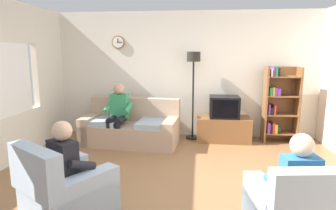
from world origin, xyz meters
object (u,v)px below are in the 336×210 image
(person_in_left_armchair, at_px, (71,164))
(armchair_near_window, at_px, (66,192))
(couch, at_px, (131,129))
(tv, at_px, (224,107))
(floor_lamp, at_px, (193,71))
(person_in_right_armchair, at_px, (294,182))
(bookshelf, at_px, (278,105))
(tv_stand, at_px, (223,129))
(person_on_couch, at_px, (118,111))

(person_in_left_armchair, bearing_deg, armchair_near_window, -122.99)
(couch, relative_size, tv, 3.29)
(armchair_near_window, relative_size, person_in_left_armchair, 1.05)
(tv, relative_size, floor_lamp, 0.32)
(tv, bearing_deg, person_in_right_armchair, -82.33)
(bookshelf, distance_m, floor_lamp, 1.87)
(tv_stand, relative_size, armchair_near_window, 0.94)
(tv_stand, distance_m, person_in_right_armchair, 3.27)
(person_in_left_armchair, bearing_deg, tv_stand, 57.02)
(couch, height_order, tv, tv)
(armchair_near_window, xyz_separation_m, person_on_couch, (-0.11, 2.58, 0.41))
(person_in_left_armchair, bearing_deg, couch, 88.42)
(couch, xyz_separation_m, tv_stand, (1.88, 0.40, -0.06))
(tv, relative_size, person_in_left_armchair, 0.54)
(couch, bearing_deg, tv, 11.31)
(couch, distance_m, armchair_near_window, 2.69)
(couch, distance_m, person_in_left_armchair, 2.63)
(couch, height_order, person_on_couch, person_on_couch)
(bookshelf, bearing_deg, tv, -174.94)
(couch, distance_m, tv_stand, 1.93)
(person_in_right_armchair, bearing_deg, armchair_near_window, 176.76)
(armchair_near_window, bearing_deg, tv, 56.81)
(floor_lamp, height_order, armchair_near_window, floor_lamp)
(couch, distance_m, floor_lamp, 1.75)
(armchair_near_window, xyz_separation_m, person_in_left_armchair, (0.05, 0.07, 0.32))
(bookshelf, height_order, floor_lamp, floor_lamp)
(person_in_left_armchair, distance_m, person_in_right_armchair, 2.40)
(person_in_left_armchair, relative_size, person_in_right_armchair, 1.00)
(couch, height_order, floor_lamp, floor_lamp)
(couch, distance_m, tv, 1.97)
(person_in_left_armchair, bearing_deg, person_in_right_armchair, -5.10)
(person_in_left_armchair, height_order, person_in_right_armchair, same)
(tv_stand, relative_size, floor_lamp, 0.59)
(tv, distance_m, floor_lamp, 0.98)
(tv_stand, height_order, person_in_left_armchair, person_in_left_armchair)
(bookshelf, distance_m, person_in_left_armchair, 4.34)
(floor_lamp, height_order, person_on_couch, floor_lamp)
(tv_stand, xyz_separation_m, tv, (0.00, -0.02, 0.47))
(person_in_left_armchair, bearing_deg, tv, 56.80)
(couch, relative_size, person_in_left_armchair, 1.76)
(tv_stand, bearing_deg, bookshelf, 3.79)
(armchair_near_window, bearing_deg, floor_lamp, 66.94)
(armchair_near_window, bearing_deg, tv_stand, 57.02)
(tv_stand, bearing_deg, person_on_couch, -166.39)
(person_in_right_armchair, bearing_deg, couch, 129.34)
(floor_lamp, relative_size, person_on_couch, 1.49)
(bookshelf, bearing_deg, floor_lamp, 179.14)
(bookshelf, bearing_deg, armchair_near_window, -134.44)
(tv_stand, bearing_deg, floor_lamp, 171.32)
(tv_stand, relative_size, person_in_left_armchair, 0.98)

